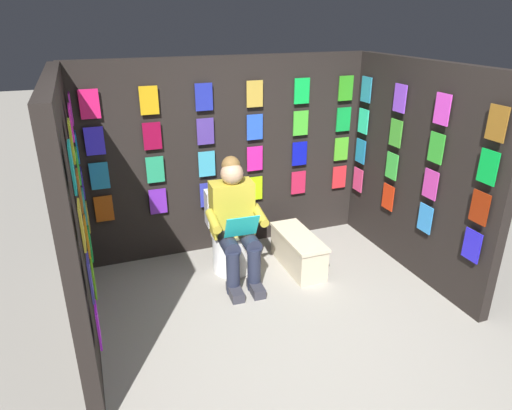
{
  "coord_description": "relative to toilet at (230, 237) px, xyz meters",
  "views": [
    {
      "loc": [
        1.36,
        2.27,
        2.39
      ],
      "look_at": [
        0.07,
        -1.14,
        0.85
      ],
      "focal_mm": 32.09,
      "sensor_mm": 36.0,
      "label": 1
    }
  ],
  "objects": [
    {
      "name": "ground_plane",
      "position": [
        -0.16,
        1.63,
        -0.33
      ],
      "size": [
        30.0,
        30.0,
        0.0
      ],
      "primitive_type": "plane",
      "color": "#9E998E"
    },
    {
      "name": "display_wall_back",
      "position": [
        -0.16,
        -0.49,
        0.68
      ],
      "size": [
        3.07,
        0.14,
        2.01
      ],
      "color": "black",
      "rests_on": "ground"
    },
    {
      "name": "display_wall_left",
      "position": [
        -1.7,
        0.59,
        0.68
      ],
      "size": [
        0.14,
        2.07,
        2.01
      ],
      "color": "black",
      "rests_on": "ground"
    },
    {
      "name": "display_wall_right",
      "position": [
        1.37,
        0.59,
        0.68
      ],
      "size": [
        0.14,
        2.07,
        2.01
      ],
      "color": "black",
      "rests_on": "ground"
    },
    {
      "name": "toilet",
      "position": [
        0.0,
        0.0,
        0.0
      ],
      "size": [
        0.41,
        0.56,
        0.77
      ],
      "rotation": [
        0.0,
        0.0,
        -0.05
      ],
      "color": "white",
      "rests_on": "ground"
    },
    {
      "name": "person_reading",
      "position": [
        0.01,
        0.23,
        0.27
      ],
      "size": [
        0.54,
        0.7,
        1.19
      ],
      "rotation": [
        0.0,
        0.0,
        -0.05
      ],
      "color": "gold",
      "rests_on": "ground"
    },
    {
      "name": "comic_longbox_near",
      "position": [
        -0.64,
        0.26,
        -0.15
      ],
      "size": [
        0.31,
        0.77,
        0.35
      ],
      "rotation": [
        0.0,
        0.0,
        0.0
      ],
      "color": "beige",
      "rests_on": "ground"
    }
  ]
}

